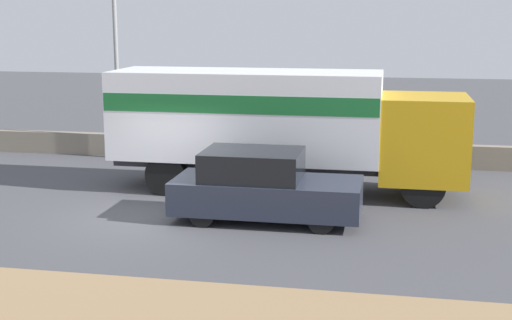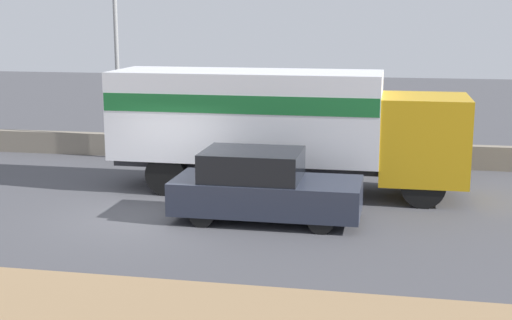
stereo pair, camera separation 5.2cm
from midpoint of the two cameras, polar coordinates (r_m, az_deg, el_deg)
The scene contains 6 objects.
ground_plane at distance 17.00m, azimuth -8.43°, elevation -4.54°, with size 80.00×80.00×0.00m, color #47474C.
stone_wall_backdrop at distance 23.43m, azimuth -2.86°, elevation 0.94°, with size 60.00×0.35×0.74m.
street_lamp at distance 23.71m, azimuth -11.25°, elevation 9.74°, with size 0.56×0.28×6.94m.
box_truck at distance 18.93m, azimuth 1.67°, elevation 3.21°, with size 9.30×2.43×3.22m.
car_hatchback at distance 16.40m, azimuth 0.47°, elevation -2.16°, with size 4.31×1.84×1.63m.
pedestrian at distance 21.76m, azimuth 15.76°, elevation 1.04°, with size 0.37×0.37×1.68m.
Camera 1 is at (5.46, -15.40, 4.66)m, focal length 50.00 mm.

